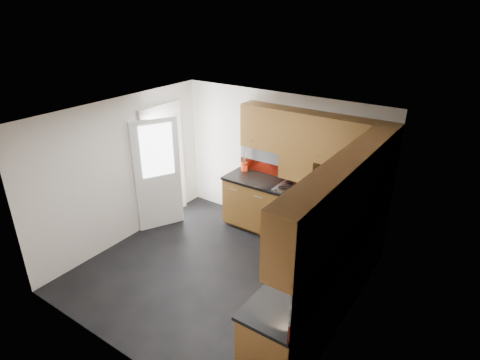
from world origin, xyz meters
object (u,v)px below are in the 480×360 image
Objects in this scene: gas_hob at (294,189)px; food_processor at (335,237)px; utensil_pot at (244,165)px; toaster at (336,193)px.

gas_hob is 1.66m from food_processor.
utensil_pot reaches higher than food_processor.
toaster is 0.80× the size of food_processor.
utensil_pot is 1.81× the size of toaster.
gas_hob is at bearing -170.91° from toaster.
toaster is at bearing 111.36° from food_processor.
gas_hob is at bearing -10.46° from utensil_pot.
toaster is at bearing -3.05° from utensil_pot.
toaster is 1.37m from food_processor.
utensil_pot is at bearing 148.93° from food_processor.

